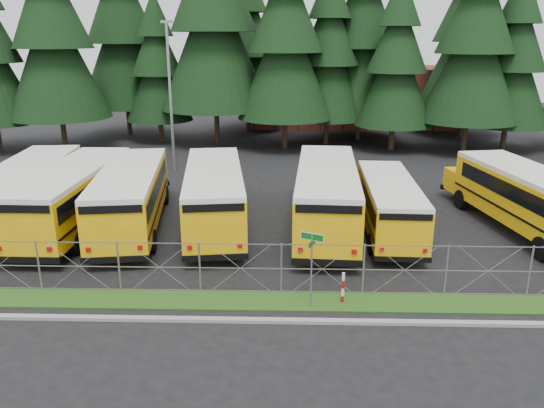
{
  "coord_description": "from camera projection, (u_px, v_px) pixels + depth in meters",
  "views": [
    {
      "loc": [
        -0.84,
        -18.78,
        9.1
      ],
      "look_at": [
        -1.48,
        4.0,
        1.9
      ],
      "focal_mm": 35.0,
      "sensor_mm": 36.0,
      "label": 1
    }
  ],
  "objects": [
    {
      "name": "bus_1",
      "position": [
        77.0,
        197.0,
        26.1
      ],
      "size": [
        2.96,
        11.94,
        3.12
      ],
      "primitive_type": null,
      "rotation": [
        0.0,
        0.0,
        -0.01
      ],
      "color": "#F7A907",
      "rests_on": "ground"
    },
    {
      "name": "conifer_11",
      "position": [
        248.0,
        48.0,
        51.66
      ],
      "size": [
        7.29,
        7.29,
        16.12
      ],
      "primitive_type": null,
      "color": "black",
      "rests_on": "ground"
    },
    {
      "name": "bus_2",
      "position": [
        132.0,
        198.0,
        26.06
      ],
      "size": [
        4.35,
        12.0,
        3.08
      ],
      "primitive_type": null,
      "rotation": [
        0.0,
        0.0,
        0.14
      ],
      "color": "#F7A907",
      "rests_on": "ground"
    },
    {
      "name": "brick_building",
      "position": [
        350.0,
        96.0,
        57.68
      ],
      "size": [
        22.0,
        10.0,
        6.0
      ],
      "primitive_type": "cube",
      "color": "brown",
      "rests_on": "ground"
    },
    {
      "name": "conifer_6",
      "position": [
        397.0,
        64.0,
        42.69
      ],
      "size": [
        6.36,
        6.36,
        14.06
      ],
      "primitive_type": null,
      "color": "black",
      "rests_on": "ground"
    },
    {
      "name": "conifer_13",
      "position": [
        470.0,
        32.0,
        48.78
      ],
      "size": [
        8.65,
        8.65,
        19.13
      ],
      "primitive_type": null,
      "color": "black",
      "rests_on": "ground"
    },
    {
      "name": "bus_6",
      "position": [
        388.0,
        205.0,
        25.61
      ],
      "size": [
        2.77,
        10.15,
        2.64
      ],
      "primitive_type": null,
      "rotation": [
        0.0,
        0.0,
        -0.04
      ],
      "color": "#F7A907",
      "rests_on": "ground"
    },
    {
      "name": "chainlink_fence",
      "position": [
        309.0,
        269.0,
        19.36
      ],
      "size": [
        44.0,
        0.1,
        2.0
      ],
      "primitive_type": null,
      "color": "#92949A",
      "rests_on": "ground"
    },
    {
      "name": "bus_east",
      "position": [
        525.0,
        201.0,
        25.51
      ],
      "size": [
        4.69,
        12.09,
        3.09
      ],
      "primitive_type": null,
      "rotation": [
        0.0,
        0.0,
        0.17
      ],
      "color": "#F7A907",
      "rests_on": "ground"
    },
    {
      "name": "striped_bollard",
      "position": [
        343.0,
        288.0,
        18.77
      ],
      "size": [
        0.11,
        0.11,
        1.2
      ],
      "primitive_type": "cylinder",
      "color": "#B20C0C",
      "rests_on": "ground"
    },
    {
      "name": "bus_3",
      "position": [
        214.0,
        197.0,
        26.25
      ],
      "size": [
        4.29,
        12.0,
        3.08
      ],
      "primitive_type": null,
      "rotation": [
        0.0,
        0.0,
        0.13
      ],
      "color": "#F7A907",
      "rests_on": "ground"
    },
    {
      "name": "conifer_5",
      "position": [
        328.0,
        57.0,
        45.15
      ],
      "size": [
        6.78,
        6.78,
        15.0
      ],
      "primitive_type": null,
      "color": "black",
      "rests_on": "ground"
    },
    {
      "name": "ground",
      "position": [
        307.0,
        282.0,
        20.62
      ],
      "size": [
        120.0,
        120.0,
        0.0
      ],
      "primitive_type": "plane",
      "color": "black",
      "rests_on": "ground"
    },
    {
      "name": "conifer_12",
      "position": [
        362.0,
        38.0,
        46.48
      ],
      "size": [
        8.14,
        8.14,
        17.99
      ],
      "primitive_type": null,
      "color": "black",
      "rests_on": "ground"
    },
    {
      "name": "street_sign",
      "position": [
        312.0,
        255.0,
        18.01
      ],
      "size": [
        0.77,
        0.51,
        2.81
      ],
      "color": "#92949A",
      "rests_on": "ground"
    },
    {
      "name": "conifer_10",
      "position": [
        122.0,
        33.0,
        48.8
      ],
      "size": [
        8.51,
        8.51,
        18.82
      ],
      "primitive_type": null,
      "color": "black",
      "rests_on": "ground"
    },
    {
      "name": "conifer_7",
      "position": [
        475.0,
        42.0,
        41.27
      ],
      "size": [
        7.86,
        7.86,
        17.39
      ],
      "primitive_type": null,
      "color": "black",
      "rests_on": "ground"
    },
    {
      "name": "conifer_3",
      "position": [
        214.0,
        19.0,
        44.24
      ],
      "size": [
        9.5,
        9.5,
        21.01
      ],
      "primitive_type": null,
      "color": "black",
      "rests_on": "ground"
    },
    {
      "name": "light_standard",
      "position": [
        170.0,
        92.0,
        36.05
      ],
      "size": [
        0.7,
        0.35,
        10.14
      ],
      "color": "#92949A",
      "rests_on": "ground"
    },
    {
      "name": "bus_0",
      "position": [
        31.0,
        194.0,
        26.67
      ],
      "size": [
        3.95,
        12.15,
        3.13
      ],
      "primitive_type": null,
      "rotation": [
        0.0,
        0.0,
        0.1
      ],
      "color": "#F7A907",
      "rests_on": "ground"
    },
    {
      "name": "bus_5",
      "position": [
        326.0,
        197.0,
        25.95
      ],
      "size": [
        3.64,
        12.44,
        3.22
      ],
      "primitive_type": null,
      "rotation": [
        0.0,
        0.0,
        -0.06
      ],
      "color": "#F7A907",
      "rests_on": "ground"
    },
    {
      "name": "curb",
      "position": [
        310.0,
        321.0,
        17.64
      ],
      "size": [
        50.0,
        0.25,
        0.12
      ],
      "primitive_type": "cube",
      "color": "gray",
      "rests_on": "ground"
    },
    {
      "name": "conifer_1",
      "position": [
        52.0,
        37.0,
        42.32
      ],
      "size": [
        8.22,
        8.22,
        18.17
      ],
      "primitive_type": null,
      "color": "black",
      "rests_on": "ground"
    },
    {
      "name": "grass_verge",
      "position": [
        309.0,
        302.0,
        18.99
      ],
      "size": [
        50.0,
        1.4,
        0.06
      ],
      "primitive_type": "cube",
      "color": "#1F4814",
      "rests_on": "ground"
    },
    {
      "name": "conifer_4",
      "position": [
        285.0,
        41.0,
        42.79
      ],
      "size": [
        7.91,
        7.91,
        17.49
      ],
      "primitive_type": null,
      "color": "black",
      "rests_on": "ground"
    },
    {
      "name": "conifer_8",
      "position": [
        514.0,
        62.0,
        42.33
      ],
      "size": [
        6.48,
        6.48,
        14.32
      ],
      "primitive_type": null,
      "color": "black",
      "rests_on": "ground"
    },
    {
      "name": "conifer_2",
      "position": [
        157.0,
        68.0,
        46.55
      ],
      "size": [
        5.87,
        5.87,
        12.98
      ],
      "primitive_type": null,
      "color": "black",
      "rests_on": "ground"
    }
  ]
}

